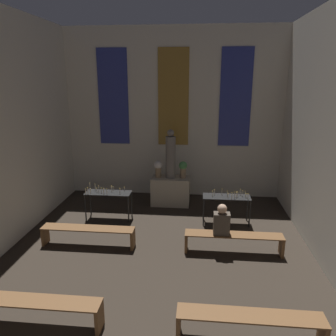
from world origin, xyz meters
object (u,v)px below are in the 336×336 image
object	(u,v)px
altar	(171,191)
pew_back_left	(88,232)
flower_vase_right	(183,168)
candle_rack_left	(108,196)
pew_second_left	(34,307)
pew_back_right	(234,239)
flower_vase_left	(158,168)
pew_second_right	(250,322)
statue	(171,155)
person_seated	(222,221)
candle_rack_right	(227,200)

from	to	relation	value
altar	pew_back_left	bearing A→B (deg)	-120.72
flower_vase_right	altar	bearing A→B (deg)	-180.00
candle_rack_left	pew_second_left	distance (m)	4.20
pew_back_right	flower_vase_left	bearing A→B (deg)	126.07
candle_rack_left	pew_second_left	xyz separation A→B (m)	(-0.05, -4.19, -0.34)
pew_second_left	pew_second_right	xyz separation A→B (m)	(3.38, 0.00, 0.00)
pew_second_left	pew_back_left	bearing A→B (deg)	90.00
flower_vase_right	pew_back_right	bearing A→B (deg)	-65.31
statue	candle_rack_left	size ratio (longest dim) A/B	1.18
pew_second_right	person_seated	size ratio (longest dim) A/B	3.10
altar	pew_back_left	xyz separation A→B (m)	(-1.69, -2.84, -0.09)
altar	pew_back_right	distance (m)	3.31
candle_rack_right	pew_back_left	size ratio (longest dim) A/B	0.58
statue	pew_second_left	distance (m)	5.83
candle_rack_left	altar	bearing A→B (deg)	37.43
statue	pew_back_right	world-z (taller)	statue
candle_rack_right	flower_vase_right	bearing A→B (deg)	135.04
flower_vase_left	person_seated	size ratio (longest dim) A/B	0.73
candle_rack_right	pew_back_right	bearing A→B (deg)	-88.17
pew_second_right	pew_back_right	xyz separation A→B (m)	(0.00, 2.60, 0.00)
flower_vase_right	pew_second_left	xyz separation A→B (m)	(-2.07, -5.44, -0.83)
pew_second_right	pew_back_left	world-z (taller)	same
pew_second_right	altar	bearing A→B (deg)	107.23
pew_back_left	pew_back_right	xyz separation A→B (m)	(3.38, 0.00, 0.00)
flower_vase_left	flower_vase_right	distance (m)	0.76
altar	flower_vase_left	distance (m)	0.83
candle_rack_left	flower_vase_right	bearing A→B (deg)	31.84
flower_vase_right	candle_rack_left	xyz separation A→B (m)	(-2.02, -1.25, -0.50)
flower_vase_right	pew_second_left	distance (m)	5.88
statue	candle_rack_right	bearing A→B (deg)	-37.45
altar	statue	xyz separation A→B (m)	(0.00, 0.00, 1.13)
candle_rack_left	candle_rack_right	world-z (taller)	candle_rack_left
person_seated	candle_rack_left	bearing A→B (deg)	152.47
flower_vase_right	person_seated	bearing A→B (deg)	-70.21
altar	flower_vase_right	size ratio (longest dim) A/B	2.27
flower_vase_right	candle_rack_right	bearing A→B (deg)	-44.96
altar	pew_back_right	xyz separation A→B (m)	(1.69, -2.84, -0.09)
pew_back_left	person_seated	distance (m)	3.12
candle_rack_right	person_seated	size ratio (longest dim) A/B	1.79
pew_second_left	person_seated	xyz separation A→B (m)	(3.09, 2.60, 0.43)
candle_rack_right	pew_back_right	size ratio (longest dim) A/B	0.58
flower_vase_left	pew_back_left	bearing A→B (deg)	-114.69
pew_back_left	person_seated	size ratio (longest dim) A/B	3.10
altar	flower_vase_left	size ratio (longest dim) A/B	2.27
altar	pew_second_right	bearing A→B (deg)	-72.77
flower_vase_right	candle_rack_right	size ratio (longest dim) A/B	0.41
altar	pew_second_left	xyz separation A→B (m)	(-1.69, -5.44, -0.09)
candle_rack_right	altar	bearing A→B (deg)	142.55
pew_second_left	pew_back_left	world-z (taller)	same
pew_second_right	pew_back_right	world-z (taller)	same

